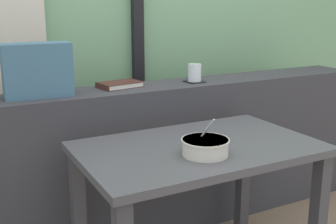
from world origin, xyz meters
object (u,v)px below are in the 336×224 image
(coaster_square, at_px, (194,82))
(soup_bowl, at_px, (205,147))
(juice_glass, at_px, (195,73))
(closed_book, at_px, (119,85))
(throw_pillow, at_px, (37,70))
(breakfast_table, at_px, (198,169))

(coaster_square, height_order, soup_bowl, coaster_square)
(soup_bowl, bearing_deg, juice_glass, 62.19)
(closed_book, bearing_deg, soup_bowl, -83.30)
(closed_book, distance_m, soup_bowl, 0.75)
(closed_book, relative_size, throw_pillow, 0.76)
(breakfast_table, distance_m, juice_glass, 0.71)
(breakfast_table, xyz_separation_m, throw_pillow, (-0.57, 0.56, 0.42))
(coaster_square, xyz_separation_m, soup_bowl, (-0.36, -0.67, -0.14))
(closed_book, bearing_deg, coaster_square, -7.37)
(throw_pillow, bearing_deg, closed_book, 5.43)
(breakfast_table, height_order, coaster_square, coaster_square)
(coaster_square, distance_m, throw_pillow, 0.89)
(juice_glass, bearing_deg, throw_pillow, 178.98)
(throw_pillow, bearing_deg, juice_glass, -1.02)
(throw_pillow, xyz_separation_m, soup_bowl, (0.52, -0.69, -0.27))
(breakfast_table, height_order, throw_pillow, throw_pillow)
(coaster_square, relative_size, throw_pillow, 0.31)
(juice_glass, relative_size, closed_book, 0.41)
(coaster_square, distance_m, closed_book, 0.44)
(soup_bowl, bearing_deg, throw_pillow, 127.14)
(closed_book, xyz_separation_m, throw_pillow, (-0.44, -0.04, 0.12))
(juice_glass, xyz_separation_m, soup_bowl, (-0.36, -0.67, -0.19))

